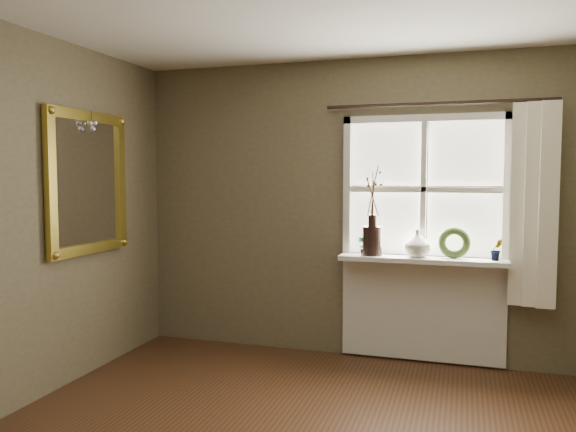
% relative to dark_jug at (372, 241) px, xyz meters
% --- Properties ---
extents(wall_back, '(4.00, 0.10, 2.60)m').
position_rel_dark_jug_xyz_m(wall_back, '(-0.14, 0.18, 0.26)').
color(wall_back, brown).
rests_on(wall_back, ground).
extents(window_frame, '(1.36, 0.06, 1.24)m').
position_rel_dark_jug_xyz_m(window_frame, '(0.41, 0.11, 0.44)').
color(window_frame, silver).
rests_on(window_frame, wall_back).
extents(window_sill, '(1.36, 0.26, 0.04)m').
position_rel_dark_jug_xyz_m(window_sill, '(0.41, 0.00, -0.14)').
color(window_sill, silver).
rests_on(window_sill, wall_back).
extents(window_apron, '(1.36, 0.04, 0.88)m').
position_rel_dark_jug_xyz_m(window_apron, '(0.41, 0.11, -0.58)').
color(window_apron, silver).
rests_on(window_apron, ground).
extents(dark_jug, '(0.18, 0.18, 0.25)m').
position_rel_dark_jug_xyz_m(dark_jug, '(0.00, 0.00, 0.00)').
color(dark_jug, black).
rests_on(dark_jug, window_sill).
extents(cream_vase, '(0.26, 0.26, 0.23)m').
position_rel_dark_jug_xyz_m(cream_vase, '(0.37, 0.00, -0.01)').
color(cream_vase, beige).
rests_on(cream_vase, window_sill).
extents(wreath, '(0.26, 0.13, 0.26)m').
position_rel_dark_jug_xyz_m(wreath, '(0.67, 0.04, -0.03)').
color(wreath, '#354A20').
rests_on(wreath, window_sill).
extents(potted_plant_left, '(0.09, 0.07, 0.16)m').
position_rel_dark_jug_xyz_m(potted_plant_left, '(-0.08, 0.00, -0.04)').
color(potted_plant_left, '#354A20').
rests_on(potted_plant_left, window_sill).
extents(potted_plant_right, '(0.12, 0.11, 0.18)m').
position_rel_dark_jug_xyz_m(potted_plant_right, '(0.99, 0.00, -0.03)').
color(potted_plant_right, '#354A20').
rests_on(potted_plant_right, window_sill).
extents(curtain, '(0.36, 0.12, 1.59)m').
position_rel_dark_jug_xyz_m(curtain, '(1.25, 0.01, 0.32)').
color(curtain, white).
rests_on(curtain, wall_back).
extents(curtain_rod, '(1.84, 0.03, 0.03)m').
position_rel_dark_jug_xyz_m(curtain_rod, '(0.51, 0.05, 1.14)').
color(curtain_rod, black).
rests_on(curtain_rod, wall_back).
extents(gilt_mirror, '(0.10, 0.94, 1.12)m').
position_rel_dark_jug_xyz_m(gilt_mirror, '(-2.10, -0.96, 0.50)').
color(gilt_mirror, white).
rests_on(gilt_mirror, wall_left).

